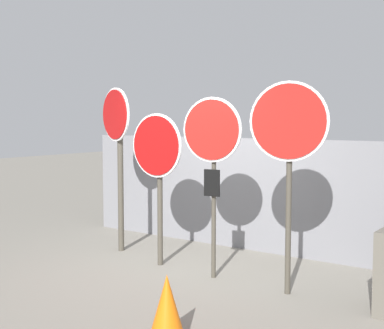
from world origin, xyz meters
TOP-DOWN VIEW (x-y plane):
  - ground_plane at (0.00, 0.00)m, footprint 40.00×40.00m
  - fence_back at (0.00, 1.57)m, footprint 5.93×0.12m
  - stop_sign_0 at (-1.44, 0.29)m, footprint 0.77×0.29m
  - stop_sign_1 at (-0.43, -0.00)m, footprint 0.87×0.15m
  - stop_sign_2 at (0.50, -0.07)m, footprint 0.81×0.15m
  - stop_sign_3 at (1.56, -0.11)m, footprint 0.89×0.23m
  - traffic_cone_0 at (1.24, -1.94)m, footprint 0.41×0.41m

SIDE VIEW (x-z plane):
  - ground_plane at x=0.00m, z-range 0.00..0.00m
  - traffic_cone_0 at x=1.24m, z-range 0.00..0.62m
  - fence_back at x=0.00m, z-range 0.00..1.73m
  - stop_sign_1 at x=-0.43m, z-range 0.45..2.54m
  - stop_sign_2 at x=0.50m, z-range 0.56..2.86m
  - stop_sign_0 at x=-1.44m, z-range 0.50..2.99m
  - stop_sign_3 at x=1.56m, z-range 0.59..3.04m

